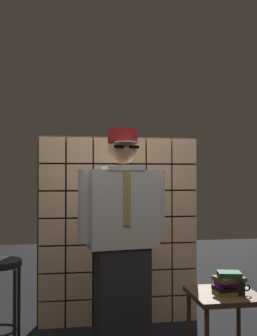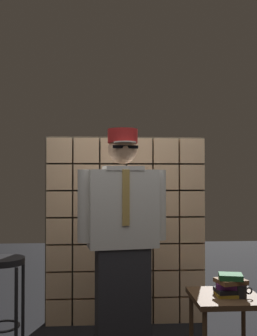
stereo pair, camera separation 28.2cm
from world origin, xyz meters
name	(u,v)px [view 2 (the right image)]	position (x,y,z in m)	size (l,w,h in m)	color
glass_block_wall	(126,230)	(0.00, 1.15, 0.91)	(1.60, 0.10, 1.86)	#E0B78C
standing_person	(123,238)	(-0.07, 0.38, 0.95)	(0.73, 0.35, 1.82)	#28282D
bar_stool	(3,283)	(-1.03, 0.48, 0.58)	(0.34, 0.34, 0.78)	black
side_table	(225,304)	(0.72, 0.24, 0.45)	(0.52, 0.52, 0.52)	#513823
book_stack	(230,285)	(0.75, 0.22, 0.60)	(0.25, 0.22, 0.17)	olive
coffee_mug	(242,291)	(0.82, 0.17, 0.57)	(0.13, 0.08, 0.09)	black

